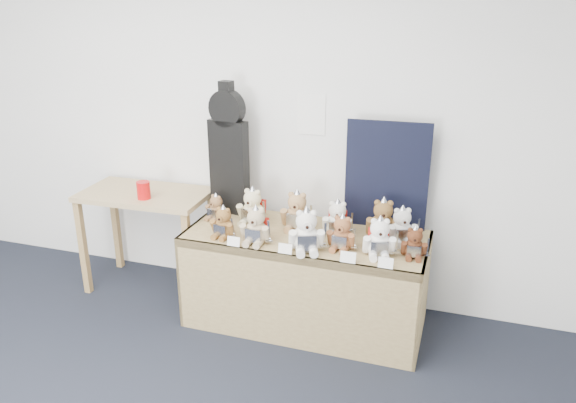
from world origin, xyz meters
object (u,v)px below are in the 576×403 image
(teddy_front_right, at_px, (342,234))
(teddy_front_end, at_px, (414,244))
(teddy_back_left, at_px, (252,208))
(teddy_back_centre_left, at_px, (297,212))
(teddy_front_left, at_px, (256,227))
(guitar_case, at_px, (229,150))
(display_table, at_px, (303,258))
(teddy_back_centre_right, at_px, (337,220))
(teddy_front_far_left, at_px, (223,223))
(teddy_back_far_left, at_px, (216,208))
(teddy_back_right, at_px, (383,221))
(side_table, at_px, (146,208))
(teddy_front_centre, at_px, (306,232))
(teddy_back_end, at_px, (402,227))
(red_cup, at_px, (144,190))
(teddy_front_far_right, at_px, (379,239))

(teddy_front_right, distance_m, teddy_front_end, 0.46)
(teddy_back_left, bearing_deg, teddy_back_centre_left, 7.67)
(teddy_front_left, bearing_deg, guitar_case, 128.87)
(display_table, bearing_deg, guitar_case, 155.66)
(teddy_back_left, bearing_deg, teddy_back_centre_right, 5.15)
(teddy_front_far_left, bearing_deg, teddy_front_right, 11.16)
(teddy_front_left, relative_size, teddy_back_far_left, 1.30)
(display_table, xyz_separation_m, teddy_back_right, (0.51, 0.19, 0.28))
(side_table, relative_size, teddy_front_right, 3.83)
(teddy_front_centre, xyz_separation_m, teddy_front_end, (0.68, 0.12, -0.04))
(guitar_case, distance_m, teddy_front_centre, 0.96)
(teddy_front_centre, bearing_deg, teddy_back_centre_left, 96.77)
(display_table, height_order, teddy_back_end, teddy_back_end)
(guitar_case, relative_size, teddy_back_right, 3.20)
(red_cup, relative_size, teddy_front_left, 0.47)
(teddy_front_right, bearing_deg, teddy_front_far_right, -1.28)
(display_table, height_order, teddy_front_centre, teddy_front_centre)
(display_table, relative_size, guitar_case, 1.69)
(teddy_front_centre, relative_size, teddy_back_end, 1.15)
(teddy_front_end, height_order, teddy_back_far_left, teddy_front_end)
(teddy_front_centre, relative_size, teddy_back_far_left, 1.48)
(teddy_front_left, distance_m, teddy_back_end, 0.97)
(teddy_front_far_right, height_order, teddy_back_end, teddy_front_far_right)
(teddy_front_left, bearing_deg, teddy_front_centre, -3.52)
(teddy_back_left, bearing_deg, teddy_front_left, -59.21)
(teddy_back_right, bearing_deg, side_table, 170.22)
(side_table, bearing_deg, teddy_back_end, -3.26)
(teddy_front_far_left, xyz_separation_m, teddy_back_left, (0.10, 0.28, 0.02))
(teddy_back_centre_right, bearing_deg, teddy_front_centre, -122.44)
(guitar_case, xyz_separation_m, teddy_back_far_left, (-0.04, -0.18, -0.40))
(side_table, height_order, teddy_back_centre_right, teddy_back_centre_right)
(red_cup, bearing_deg, side_table, 120.44)
(red_cup, xyz_separation_m, teddy_front_far_right, (1.80, -0.17, -0.07))
(red_cup, xyz_separation_m, teddy_back_far_left, (0.56, 0.06, -0.10))
(guitar_case, bearing_deg, side_table, -161.16)
(teddy_front_right, bearing_deg, teddy_front_centre, -150.85)
(teddy_front_left, relative_size, teddy_back_centre_right, 1.02)
(teddy_front_centre, bearing_deg, teddy_back_left, 127.49)
(teddy_back_right, bearing_deg, teddy_front_centre, -149.68)
(teddy_back_far_left, bearing_deg, teddy_front_end, 12.56)
(side_table, bearing_deg, teddy_front_right, -11.33)
(side_table, height_order, teddy_back_centre_left, teddy_back_centre_left)
(side_table, xyz_separation_m, teddy_back_right, (1.85, -0.01, 0.13))
(teddy_front_far_left, relative_size, teddy_front_centre, 0.76)
(teddy_front_centre, height_order, teddy_front_far_right, teddy_front_centre)
(display_table, relative_size, teddy_back_end, 5.99)
(display_table, distance_m, teddy_front_centre, 0.34)
(side_table, relative_size, teddy_back_far_left, 4.60)
(teddy_front_right, bearing_deg, teddy_front_end, 6.60)
(teddy_back_right, bearing_deg, teddy_front_end, -54.82)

